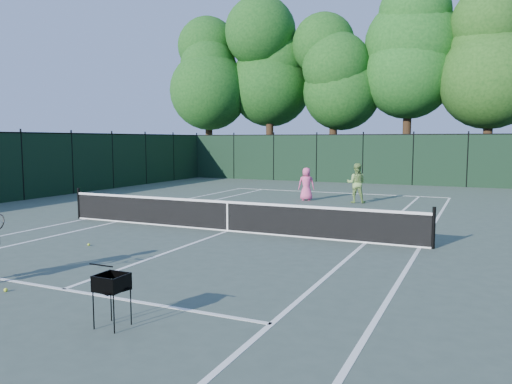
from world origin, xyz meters
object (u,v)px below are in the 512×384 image
at_px(player_green, 356,183).
at_px(loose_ball_near_cart, 6,290).
at_px(player_pink, 306,184).
at_px(ball_hopper, 112,283).
at_px(loose_ball_midcourt, 89,245).

xyz_separation_m(player_green, loose_ball_near_cart, (-2.74, -15.20, -0.82)).
relative_size(player_pink, loose_ball_near_cart, 21.76).
height_order(player_pink, player_green, player_green).
relative_size(player_pink, player_green, 0.87).
distance_m(player_pink, player_green, 2.24).
bearing_deg(ball_hopper, loose_ball_near_cart, -174.61).
distance_m(player_green, loose_ball_midcourt, 12.35).
distance_m(player_green, loose_ball_near_cart, 15.46).
xyz_separation_m(player_green, loose_ball_midcourt, (-4.18, -11.59, -0.82)).
height_order(player_green, loose_ball_near_cart, player_green).
distance_m(player_pink, loose_ball_near_cart, 15.14).
xyz_separation_m(ball_hopper, loose_ball_midcourt, (-4.33, 4.14, -0.62)).
height_order(ball_hopper, loose_ball_midcourt, ball_hopper).
xyz_separation_m(loose_ball_near_cart, loose_ball_midcourt, (-1.44, 3.61, 0.00)).
relative_size(player_green, loose_ball_midcourt, 25.10).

